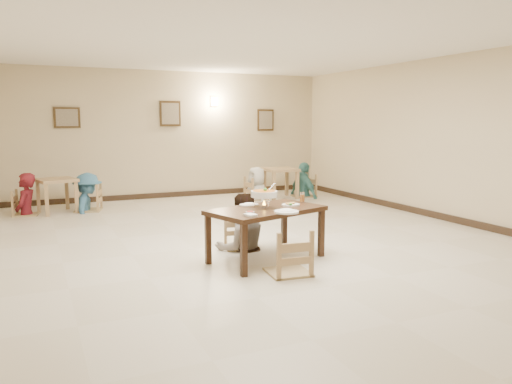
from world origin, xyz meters
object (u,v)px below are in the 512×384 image
bg_table_left (57,185)px  main_table (266,214)px  drink_glass (302,197)px  bg_diner_d (304,162)px  bg_chair_ll (25,192)px  bg_chair_lr (87,185)px  bg_chair_rr (304,176)px  bg_diner_a (24,173)px  chair_far (239,219)px  chair_near (289,231)px  bg_diner_c (257,167)px  bg_table_right (281,174)px  main_diner (241,193)px  bg_chair_rl (257,178)px  curry_warmer (264,194)px  bg_diner_b (87,173)px

bg_table_left → main_table: bearing=-64.1°
drink_glass → bg_diner_d: size_ratio=0.08×
bg_chair_ll → bg_chair_lr: bearing=-79.0°
bg_table_left → bg_chair_rr: bg_chair_rr is taller
bg_diner_a → chair_far: bearing=54.0°
chair_near → bg_diner_a: bg_diner_a is taller
main_table → bg_diner_c: bg_diner_c is taller
bg_chair_rr → bg_diner_a: size_ratio=0.63×
bg_chair_ll → bg_chair_lr: (1.16, -0.00, 0.06)m
chair_near → bg_chair_rr: chair_near is taller
main_table → bg_table_right: bg_table_right is taller
chair_near → main_diner: (-0.05, 1.33, 0.28)m
main_table → bg_diner_d: bg_diner_d is taller
bg_chair_rl → bg_diner_a: size_ratio=0.60×
drink_glass → curry_warmer: bearing=-162.0°
chair_near → bg_chair_lr: (-1.75, 5.44, 0.00)m
chair_far → bg_diner_d: bg_diner_d is taller
chair_near → bg_diner_b: bg_diner_b is taller
main_table → bg_diner_b: size_ratio=1.06×
bg_chair_ll → bg_diner_d: size_ratio=0.56×
main_table → bg_diner_b: (-1.76, 4.79, 0.17)m
bg_chair_rl → bg_diner_d: size_ratio=0.60×
bg_chair_lr → bg_chair_ll: bearing=-73.3°
bg_table_left → chair_near: bearing=-66.9°
chair_near → bg_diner_d: (3.25, 5.32, 0.31)m
bg_diner_a → bg_diner_c: (4.93, -0.05, -0.07)m
drink_glass → bg_diner_a: bearing=128.5°
main_table → curry_warmer: bearing=99.3°
bg_chair_rl → bg_diner_a: bg_diner_a is taller
bg_diner_a → main_diner: bearing=53.9°
drink_glass → bg_chair_rr: bearing=60.0°
curry_warmer → bg_chair_ll: bearing=121.4°
bg_diner_d → bg_diner_c: bearing=79.7°
bg_chair_rl → bg_table_right: bearing=-97.4°
chair_far → bg_chair_rl: (2.10, 4.01, 0.07)m
bg_chair_lr → bg_diner_d: bg_diner_d is taller
main_diner → bg_diner_d: size_ratio=0.96×
curry_warmer → bg_chair_ll: size_ratio=0.41×
bg_table_right → bg_chair_rr: bg_chair_rr is taller
bg_diner_b → bg_chair_lr: bearing=104.5°
chair_near → bg_chair_rl: (2.02, 5.39, -0.02)m
drink_glass → bg_chair_rr: bg_chair_rr is taller
bg_diner_c → bg_diner_d: 1.23m
curry_warmer → bg_diner_d: (3.25, 4.64, -0.04)m
main_table → bg_diner_a: bearing=104.3°
drink_glass → bg_chair_rr: 5.10m
drink_glass → bg_chair_rr: size_ratio=0.13×
bg_diner_d → bg_chair_rr: bearing=83.1°
bg_diner_c → main_table: bearing=-27.4°
bg_chair_rl → bg_diner_c: bg_diner_c is taller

